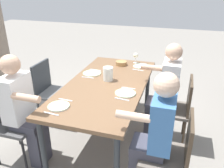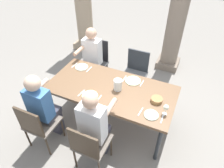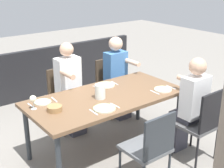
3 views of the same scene
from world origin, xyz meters
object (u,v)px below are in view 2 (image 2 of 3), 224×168
Objects in this scene: diner_woman_green at (95,126)px; plate_3 at (151,115)px; chair_west_south at (38,124)px; plate_0 at (82,67)px; chair_mid_north at (135,71)px; stone_column_centre at (178,11)px; diner_man_white at (44,106)px; diner_guest_third at (91,58)px; bread_basket at (157,100)px; water_pitcher at (118,85)px; chair_mid_south at (89,144)px; dining_table at (111,91)px; chair_west_north at (96,60)px; plate_2 at (133,81)px; plate_1 at (90,96)px; wine_glass_3 at (166,108)px.

diner_woman_green reaches higher than plate_3.
plate_0 is (0.05, 1.19, 0.26)m from chair_west_south.
stone_column_centre is (0.42, 1.23, 0.81)m from chair_mid_north.
diner_man_white is 6.39× the size of plate_3.
diner_woman_green reaches higher than diner_guest_third.
water_pitcher is at bearing 179.27° from bread_basket.
chair_mid_south is 0.69× the size of diner_guest_third.
dining_table is 1.54× the size of diner_man_white.
chair_west_north is 3.66× the size of plate_2.
plate_3 is (1.49, -0.99, 0.08)m from diner_guest_third.
dining_table is 8.62× the size of plate_0.
chair_mid_south reaches higher than plate_1.
chair_west_north is 1.20m from plate_2.
diner_guest_third is at bearing -166.62° from chair_mid_north.
chair_west_north is 1.63m from diner_man_white.
stone_column_centre reaches higher than plate_0.
plate_0 is at bearing -179.38° from plate_2.
chair_mid_north is 1.01× the size of chair_mid_south.
plate_2 is at bearing 0.62° from plate_0.
plate_3 is (1.48, -1.20, 0.23)m from chair_west_north.
chair_west_north is 4.71× the size of plate_3.
wine_glass_3 is at bearing 17.72° from diner_man_white.
plate_1 is at bearing -61.41° from diner_guest_third.
dining_table is 1.03m from diner_guest_third.
wine_glass_3 is at bearing -12.13° from dining_table.
plate_1 is (0.50, -0.59, -0.00)m from plate_0.
diner_man_white is 7.24× the size of water_pitcher.
dining_table is 0.73× the size of stone_column_centre.
dining_table is 0.40m from plate_2.
chair_west_north is 5.75× the size of wine_glass_3.
dining_table is 2.28m from stone_column_centre.
chair_mid_south is 0.68× the size of diner_woman_green.
water_pitcher is at bearing -116.92° from plate_2.
dining_table is 2.20× the size of chair_mid_north.
chair_west_south reaches higher than dining_table.
chair_mid_north is at bearing -109.00° from stone_column_centre.
plate_2 is (1.01, 1.01, 0.08)m from diner_man_white.
wine_glass_3 is (0.63, -0.49, 0.11)m from plate_2.
water_pitcher is at bearing 6.46° from dining_table.
chair_mid_north is at bearing 117.76° from plate_3.
plate_1 is (0.54, 0.60, 0.26)m from chair_west_south.
diner_man_white is 5.58× the size of plate_0.
chair_west_south is 4.42× the size of plate_3.
stone_column_centre is at bearing 73.25° from plate_1.
diner_woman_green reaches higher than wine_glass_3.
chair_west_south is 0.69× the size of diner_man_white.
diner_guest_third is 1.09m from plate_2.
diner_man_white is 1.55m from plate_3.
plate_2 is at bearing 52.41° from plate_1.
bread_basket is at bearing -31.48° from chair_west_north.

